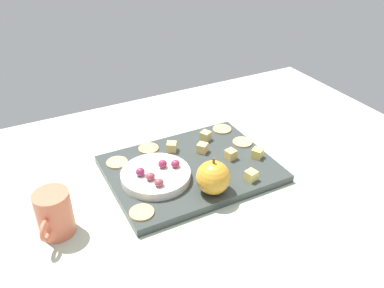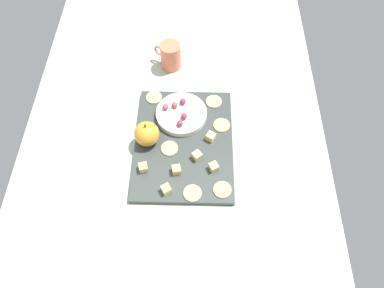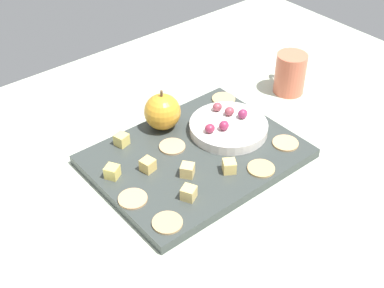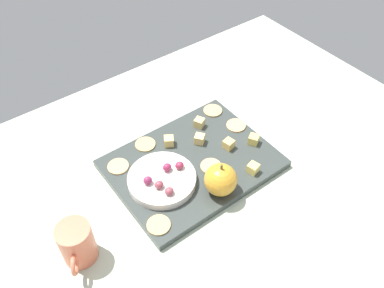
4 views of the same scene
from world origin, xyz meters
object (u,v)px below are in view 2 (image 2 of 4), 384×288
cracker_4 (170,148)px  grape_1 (166,107)px  cracker_3 (214,102)px  cup (170,56)px  grape_4 (175,105)px  cheese_cube_5 (211,137)px  cheese_cube_3 (214,167)px  grape_0 (183,101)px  cheese_cube_4 (176,170)px  serving_dish (181,114)px  cracker_2 (192,193)px  grape_2 (184,116)px  cracker_1 (154,97)px  cheese_cube_1 (197,156)px  platter (184,143)px  apple_whole (147,134)px  cheese_cube_0 (166,189)px  grape_3 (180,124)px  cracker_5 (222,125)px  cheese_cube_2 (143,167)px  cracker_0 (222,190)px

cracker_4 → grape_1: grape_1 is taller
cracker_3 → cup: (-16.65, -14.23, 2.52)cm
grape_4 → cheese_cube_5: bearing=47.5°
cheese_cube_3 → grape_0: 23.00cm
cheese_cube_4 → grape_0: bearing=177.4°
serving_dish → cracker_2: (25.16, 3.86, -0.76)cm
cracker_3 → grape_2: bearing=-49.3°
grape_0 → serving_dish: bearing=-6.1°
cheese_cube_3 → cracker_2: cheese_cube_3 is taller
cheese_cube_4 → cracker_1: bearing=-162.2°
cheese_cube_1 → grape_4: (-16.27, -6.95, 1.65)cm
platter → cheese_cube_4: bearing=-9.9°
grape_0 → grape_2: same height
apple_whole → cracker_3: bearing=127.2°
cracker_3 → platter: bearing=-30.9°
cheese_cube_0 → grape_3: 20.22cm
grape_2 → cracker_1: bearing=-132.4°
cheese_cube_1 → cracker_4: cheese_cube_1 is taller
grape_0 → cracker_2: bearing=7.0°
cheese_cube_3 → cracker_4: (-6.18, -12.46, -0.92)cm
cracker_1 → cracker_4: 19.26cm
grape_2 → cracker_2: bearing=7.3°
grape_0 → cup: cup is taller
cheese_cube_5 → cracker_4: 12.32cm
platter → grape_3: size_ratio=18.64×
cup → grape_1: bearing=-0.9°
cracker_2 → cracker_3: same height
cheese_cube_1 → cracker_4: bearing=-109.1°
cracker_5 → grape_1: 17.52cm
platter → apple_whole: bearing=-91.0°
cheese_cube_1 → cracker_3: cheese_cube_1 is taller
grape_2 → cheese_cube_0: bearing=-10.1°
cracker_2 → grape_1: (-26.38, -8.59, 2.54)cm
platter → grape_0: 13.03cm
serving_dish → cheese_cube_2: cheese_cube_2 is taller
cheese_cube_5 → cheese_cube_1: bearing=-31.3°
cracker_5 → grape_3: bearing=-83.1°
cracker_5 → cheese_cube_2: bearing=-55.3°
cheese_cube_0 → cheese_cube_3: 14.35cm
cracker_5 → grape_2: grape_2 is taller
cracker_3 → grape_2: (7.68, -8.94, 2.66)cm
cheese_cube_5 → grape_4: size_ratio=1.13×
cheese_cube_0 → cracker_2: cheese_cube_0 is taller
cracker_5 → cheese_cube_5: bearing=-34.8°
cheese_cube_4 → cracker_2: bearing=35.3°
apple_whole → cracker_4: 7.65cm
apple_whole → grape_2: apple_whole is taller
cheese_cube_3 → cracker_0: 6.76cm
platter → cracker_5: bearing=118.3°
cheese_cube_0 → cracker_3: size_ratio=0.46×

